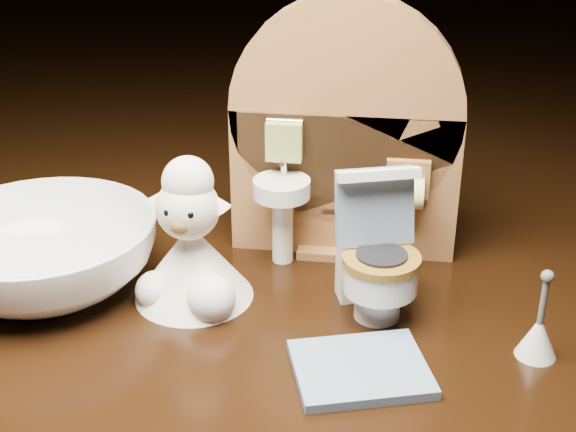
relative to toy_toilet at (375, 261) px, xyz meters
name	(u,v)px	position (x,y,z in m)	size (l,w,h in m)	color
backdrop_panel	(343,146)	(-0.02, 0.06, 0.04)	(0.13, 0.05, 0.15)	#905E33
toy_toilet	(375,261)	(0.00, 0.00, 0.00)	(0.05, 0.05, 0.08)	white
bath_mat	(360,369)	(0.00, -0.06, -0.03)	(0.06, 0.05, 0.00)	slate
toilet_brush	(538,334)	(0.08, -0.03, -0.02)	(0.02, 0.02, 0.05)	white
plush_lamb	(191,251)	(-0.10, 0.00, 0.00)	(0.06, 0.06, 0.08)	white
ceramic_bowl	(44,254)	(-0.18, 0.00, -0.01)	(0.12, 0.12, 0.04)	white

